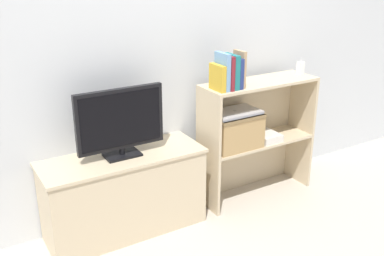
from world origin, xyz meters
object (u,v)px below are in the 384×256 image
(book_skyblue, at_px, (222,71))
(storage_basket_left, at_px, (234,129))
(book_navy, at_px, (236,73))
(baby_monitor, at_px, (300,68))
(book_tan, at_px, (239,69))
(laptop, at_px, (235,112))
(book_mustard, at_px, (217,78))
(book_teal, at_px, (231,71))
(magazine_stack, at_px, (265,136))
(tv, at_px, (120,121))
(book_maroon, at_px, (226,72))
(tv_stand, at_px, (125,194))

(book_skyblue, relative_size, storage_basket_left, 0.68)
(book_navy, height_order, storage_basket_left, book_navy)
(book_navy, bearing_deg, baby_monitor, 3.87)
(book_tan, relative_size, storage_basket_left, 0.68)
(laptop, bearing_deg, book_mustard, -170.86)
(book_teal, height_order, book_navy, book_teal)
(book_skyblue, xyz_separation_m, magazine_stack, (0.41, 0.02, -0.54))
(magazine_stack, bearing_deg, book_mustard, -177.09)
(book_mustard, relative_size, magazine_stack, 0.73)
(book_mustard, xyz_separation_m, book_navy, (0.15, 0.00, 0.02))
(book_skyblue, relative_size, book_teal, 1.08)
(book_tan, height_order, baby_monitor, book_tan)
(book_skyblue, height_order, book_teal, book_skyblue)
(book_skyblue, bearing_deg, baby_monitor, 3.30)
(book_tan, bearing_deg, tv, 174.88)
(tv, bearing_deg, baby_monitor, -1.29)
(tv, height_order, storage_basket_left, tv)
(book_skyblue, xyz_separation_m, storage_basket_left, (0.13, 0.03, -0.43))
(book_teal, height_order, magazine_stack, book_teal)
(book_skyblue, xyz_separation_m, book_maroon, (0.03, 0.00, -0.01))
(book_tan, xyz_separation_m, storage_basket_left, (-0.01, 0.03, -0.43))
(book_teal, bearing_deg, tv, 174.43)
(baby_monitor, bearing_deg, book_mustard, -176.86)
(tv_stand, height_order, book_skyblue, book_skyblue)
(book_maroon, xyz_separation_m, book_tan, (0.11, 0.00, 0.01))
(tv, height_order, book_skyblue, book_skyblue)
(storage_basket_left, bearing_deg, tv, 176.72)
(tv, distance_m, book_teal, 0.80)
(book_teal, xyz_separation_m, magazine_stack, (0.34, 0.02, -0.53))
(book_mustard, height_order, book_tan, book_tan)
(tv, relative_size, book_tan, 2.28)
(tv_stand, height_order, book_navy, book_navy)
(book_navy, distance_m, baby_monitor, 0.63)
(book_teal, relative_size, storage_basket_left, 0.63)
(laptop, bearing_deg, book_navy, -129.80)
(tv, height_order, book_mustard, book_mustard)
(tv, bearing_deg, magazine_stack, -2.68)
(book_tan, xyz_separation_m, magazine_stack, (0.27, 0.02, -0.54))
(book_teal, distance_m, laptop, 0.31)
(book_tan, relative_size, laptop, 0.71)
(book_mustard, height_order, storage_basket_left, book_mustard)
(book_teal, bearing_deg, tv_stand, 174.31)
(book_teal, relative_size, book_tan, 0.93)
(tv, relative_size, storage_basket_left, 1.55)
(book_maroon, bearing_deg, book_skyblue, 180.00)
(book_teal, bearing_deg, laptop, 23.93)
(baby_monitor, bearing_deg, tv_stand, 178.64)
(book_mustard, bearing_deg, magazine_stack, 2.91)
(book_tan, bearing_deg, book_skyblue, 180.00)
(book_skyblue, relative_size, book_maroon, 1.09)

